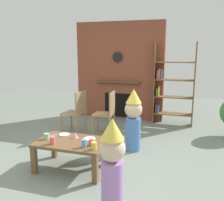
{
  "coord_description": "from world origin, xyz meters",
  "views": [
    {
      "loc": [
        1.25,
        -3.25,
        1.7
      ],
      "look_at": [
        0.15,
        0.4,
        0.91
      ],
      "focal_mm": 38.6,
      "sensor_mm": 36.0,
      "label": 1
    }
  ],
  "objects_px": {
    "paper_plate_rear": "(64,135)",
    "paper_cup_far_left": "(84,143)",
    "paper_cup_center": "(94,146)",
    "paper_cup_near_right": "(91,142)",
    "paper_plate_front": "(90,139)",
    "child_in_pink": "(133,118)",
    "bookshelf": "(171,87)",
    "paper_cup_far_right": "(47,136)",
    "dining_chair_middle": "(108,111)",
    "birthday_cake_slice": "(75,135)",
    "coffee_table": "(72,145)",
    "child_with_cone_hat": "(112,162)",
    "paper_cup_near_left": "(52,140)",
    "dining_chair_left": "(77,110)"
  },
  "relations": [
    {
      "from": "birthday_cake_slice",
      "to": "child_in_pink",
      "type": "xyz_separation_m",
      "value": [
        0.71,
        0.81,
        0.09
      ]
    },
    {
      "from": "coffee_table",
      "to": "paper_cup_near_right",
      "type": "xyz_separation_m",
      "value": [
        0.33,
        -0.08,
        0.12
      ]
    },
    {
      "from": "bookshelf",
      "to": "child_with_cone_hat",
      "type": "height_order",
      "value": "bookshelf"
    },
    {
      "from": "bookshelf",
      "to": "paper_cup_near_left",
      "type": "height_order",
      "value": "bookshelf"
    },
    {
      "from": "paper_plate_rear",
      "to": "paper_cup_far_left",
      "type": "bearing_deg",
      "value": -36.29
    },
    {
      "from": "paper_cup_near_left",
      "to": "dining_chair_left",
      "type": "height_order",
      "value": "dining_chair_left"
    },
    {
      "from": "paper_plate_front",
      "to": "paper_cup_far_right",
      "type": "bearing_deg",
      "value": -163.32
    },
    {
      "from": "paper_cup_near_right",
      "to": "paper_plate_rear",
      "type": "distance_m",
      "value": 0.62
    },
    {
      "from": "bookshelf",
      "to": "paper_cup_near_right",
      "type": "bearing_deg",
      "value": -107.74
    },
    {
      "from": "bookshelf",
      "to": "paper_cup_center",
      "type": "distance_m",
      "value": 3.02
    },
    {
      "from": "paper_plate_rear",
      "to": "paper_cup_near_right",
      "type": "bearing_deg",
      "value": -26.21
    },
    {
      "from": "paper_cup_center",
      "to": "paper_plate_rear",
      "type": "height_order",
      "value": "paper_cup_center"
    },
    {
      "from": "paper_cup_far_right",
      "to": "paper_plate_rear",
      "type": "bearing_deg",
      "value": 55.52
    },
    {
      "from": "paper_cup_far_right",
      "to": "child_with_cone_hat",
      "type": "xyz_separation_m",
      "value": [
        1.2,
        -0.64,
        0.06
      ]
    },
    {
      "from": "paper_cup_center",
      "to": "birthday_cake_slice",
      "type": "relative_size",
      "value": 1.0
    },
    {
      "from": "paper_cup_center",
      "to": "child_with_cone_hat",
      "type": "distance_m",
      "value": 0.63
    },
    {
      "from": "paper_cup_near_left",
      "to": "dining_chair_left",
      "type": "relative_size",
      "value": 0.12
    },
    {
      "from": "paper_cup_far_left",
      "to": "birthday_cake_slice",
      "type": "height_order",
      "value": "paper_cup_far_left"
    },
    {
      "from": "paper_cup_far_right",
      "to": "child_in_pink",
      "type": "height_order",
      "value": "child_in_pink"
    },
    {
      "from": "bookshelf",
      "to": "child_in_pink",
      "type": "relative_size",
      "value": 1.76
    },
    {
      "from": "bookshelf",
      "to": "coffee_table",
      "type": "distance_m",
      "value": 3.0
    },
    {
      "from": "bookshelf",
      "to": "child_with_cone_hat",
      "type": "relative_size",
      "value": 1.86
    },
    {
      "from": "paper_cup_near_left",
      "to": "dining_chair_middle",
      "type": "xyz_separation_m",
      "value": [
        0.26,
        1.71,
        0.03
      ]
    },
    {
      "from": "paper_cup_center",
      "to": "paper_plate_rear",
      "type": "bearing_deg",
      "value": 148.73
    },
    {
      "from": "paper_plate_front",
      "to": "child_in_pink",
      "type": "relative_size",
      "value": 0.16
    },
    {
      "from": "paper_cup_far_right",
      "to": "paper_plate_rear",
      "type": "height_order",
      "value": "paper_cup_far_right"
    },
    {
      "from": "child_in_pink",
      "to": "paper_plate_rear",
      "type": "bearing_deg",
      "value": -14.41
    },
    {
      "from": "paper_cup_near_right",
      "to": "paper_cup_far_left",
      "type": "xyz_separation_m",
      "value": [
        -0.07,
        -0.08,
        0.01
      ]
    },
    {
      "from": "paper_cup_far_right",
      "to": "paper_plate_front",
      "type": "height_order",
      "value": "paper_cup_far_right"
    },
    {
      "from": "paper_cup_near_right",
      "to": "dining_chair_middle",
      "type": "distance_m",
      "value": 1.62
    },
    {
      "from": "coffee_table",
      "to": "dining_chair_middle",
      "type": "bearing_deg",
      "value": 88.01
    },
    {
      "from": "birthday_cake_slice",
      "to": "child_in_pink",
      "type": "relative_size",
      "value": 0.09
    },
    {
      "from": "paper_cup_near_right",
      "to": "paper_cup_far_right",
      "type": "distance_m",
      "value": 0.72
    },
    {
      "from": "bookshelf",
      "to": "birthday_cake_slice",
      "type": "xyz_separation_m",
      "value": [
        -1.23,
        -2.57,
        -0.42
      ]
    },
    {
      "from": "dining_chair_left",
      "to": "birthday_cake_slice",
      "type": "bearing_deg",
      "value": 119.89
    },
    {
      "from": "coffee_table",
      "to": "paper_cup_far_left",
      "type": "xyz_separation_m",
      "value": [
        0.26,
        -0.16,
        0.13
      ]
    },
    {
      "from": "paper_cup_far_right",
      "to": "birthday_cake_slice",
      "type": "xyz_separation_m",
      "value": [
        0.38,
        0.16,
        0.0
      ]
    },
    {
      "from": "paper_cup_far_right",
      "to": "paper_plate_front",
      "type": "distance_m",
      "value": 0.63
    },
    {
      "from": "coffee_table",
      "to": "paper_plate_front",
      "type": "xyz_separation_m",
      "value": [
        0.22,
        0.14,
        0.08
      ]
    },
    {
      "from": "birthday_cake_slice",
      "to": "paper_cup_center",
      "type": "bearing_deg",
      "value": -36.68
    },
    {
      "from": "paper_plate_front",
      "to": "birthday_cake_slice",
      "type": "height_order",
      "value": "birthday_cake_slice"
    },
    {
      "from": "paper_plate_front",
      "to": "paper_cup_center",
      "type": "bearing_deg",
      "value": -59.25
    },
    {
      "from": "bookshelf",
      "to": "child_in_pink",
      "type": "xyz_separation_m",
      "value": [
        -0.51,
        -1.76,
        -0.32
      ]
    },
    {
      "from": "child_in_pink",
      "to": "paper_cup_far_right",
      "type": "bearing_deg",
      "value": -11.17
    },
    {
      "from": "bookshelf",
      "to": "dining_chair_middle",
      "type": "relative_size",
      "value": 2.11
    },
    {
      "from": "paper_cup_far_left",
      "to": "dining_chair_left",
      "type": "height_order",
      "value": "dining_chair_left"
    },
    {
      "from": "coffee_table",
      "to": "birthday_cake_slice",
      "type": "distance_m",
      "value": 0.17
    },
    {
      "from": "coffee_table",
      "to": "paper_cup_center",
      "type": "height_order",
      "value": "paper_cup_center"
    },
    {
      "from": "paper_cup_near_right",
      "to": "dining_chair_middle",
      "type": "height_order",
      "value": "dining_chair_middle"
    },
    {
      "from": "paper_cup_near_left",
      "to": "dining_chair_middle",
      "type": "relative_size",
      "value": 0.12
    }
  ]
}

